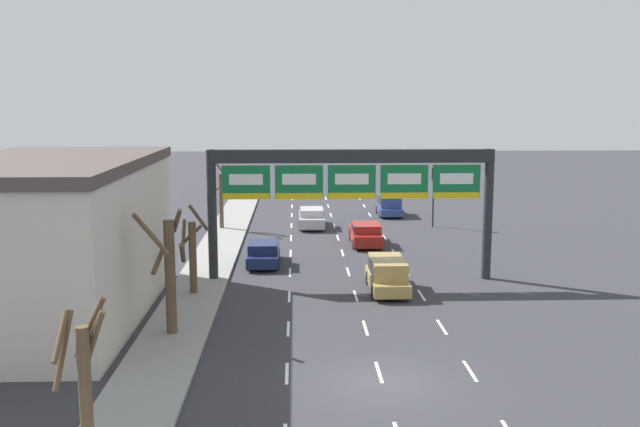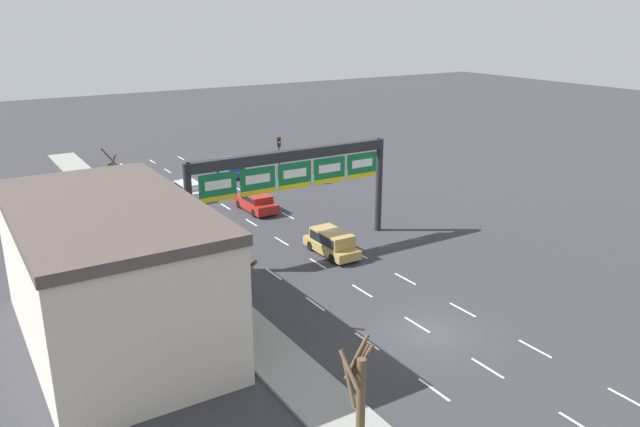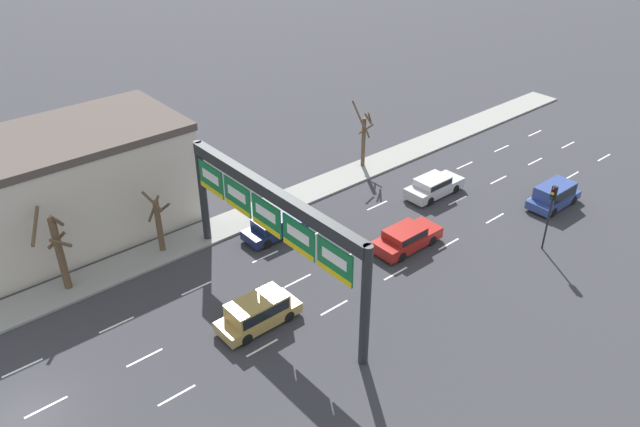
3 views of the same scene
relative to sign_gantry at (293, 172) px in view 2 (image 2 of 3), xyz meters
The scene contains 15 objects.
ground_plane 15.28m from the sign_gantry, 90.00° to the right, with size 220.00×220.00×0.00m, color #333338.
sidewalk_left 17.22m from the sign_gantry, 119.32° to the right, with size 2.80×110.00×0.15m.
lane_dashes 5.56m from the sign_gantry, 90.00° to the right, with size 6.72×67.00×0.01m.
sign_gantry is the anchor object (origin of this frame).
building_near 15.31m from the sign_gantry, 155.88° to the right, with size 8.29×15.29×7.15m.
suv_blue 22.41m from the sign_gantry, 77.15° to the left, with size 1.88×4.35×1.68m.
car_red 10.60m from the sign_gantry, 79.51° to the left, with size 1.97×4.81×1.47m.
suv_gold 5.40m from the sign_gantry, 53.80° to the right, with size 1.86×4.65×1.68m.
car_navy 7.73m from the sign_gantry, 143.22° to the left, with size 1.87×4.39×1.39m.
car_silver 16.79m from the sign_gantry, 96.25° to the left, with size 1.92×4.78×1.48m.
traffic_light_near_gantry 17.78m from the sign_gantry, 64.73° to the left, with size 0.30×0.35×4.55m.
tree_bare_closest 12.45m from the sign_gantry, 131.91° to the right, with size 2.11×2.13×5.22m.
tree_bare_second 9.18m from the sign_gantry, 160.35° to the right, with size 1.62×1.64×4.55m.
tree_bare_third 21.68m from the sign_gantry, 113.21° to the right, with size 1.33×1.29×4.52m.
tree_bare_furthest 17.66m from the sign_gantry, 119.07° to the left, with size 1.60×1.62×5.50m.
Camera 2 is at (-20.10, -21.44, 15.77)m, focal length 35.00 mm.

